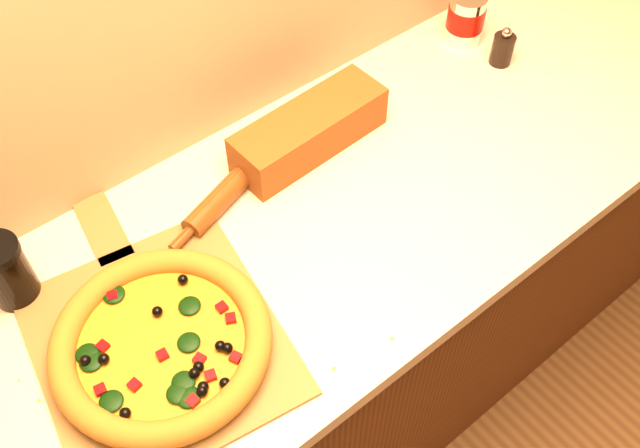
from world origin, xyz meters
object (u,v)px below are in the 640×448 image
(pizza_peel, at_px, (155,335))
(dark_jar, at_px, (6,272))
(pizza, at_px, (162,343))
(rolling_pin, at_px, (228,191))
(pepper_grinder, at_px, (503,49))
(coffee_canister, at_px, (466,18))

(pizza_peel, relative_size, dark_jar, 4.49)
(pizza, xyz_separation_m, dark_jar, (-0.14, 0.27, 0.04))
(pizza, height_order, dark_jar, dark_jar)
(rolling_pin, bearing_deg, pizza, -142.32)
(pizza_peel, height_order, pepper_grinder, pepper_grinder)
(pepper_grinder, height_order, coffee_canister, coffee_canister)
(pizza, relative_size, pepper_grinder, 3.84)
(rolling_pin, distance_m, coffee_canister, 0.74)
(pizza_peel, xyz_separation_m, pepper_grinder, (1.02, 0.13, 0.04))
(rolling_pin, bearing_deg, coffee_canister, 4.86)
(pepper_grinder, xyz_separation_m, coffee_canister, (-0.01, 0.12, 0.02))
(rolling_pin, distance_m, dark_jar, 0.43)
(dark_jar, bearing_deg, rolling_pin, -7.19)
(pepper_grinder, distance_m, rolling_pin, 0.75)
(pepper_grinder, relative_size, dark_jar, 0.70)
(pepper_grinder, bearing_deg, pizza_peel, -172.98)
(pepper_grinder, relative_size, coffee_canister, 0.80)
(pizza, distance_m, pepper_grinder, 1.04)
(coffee_canister, height_order, dark_jar, dark_jar)
(rolling_pin, relative_size, coffee_canister, 2.69)
(pizza_peel, distance_m, pizza, 0.05)
(dark_jar, bearing_deg, pizza, -61.84)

